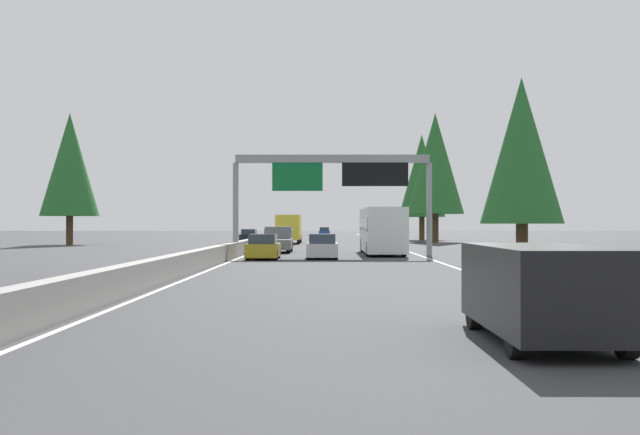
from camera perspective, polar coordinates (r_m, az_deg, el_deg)
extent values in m
plane|color=#38383A|center=(65.61, -4.34, -2.25)|extent=(320.00, 320.00, 0.00)
cube|color=gray|center=(85.56, -3.43, -1.52)|extent=(180.00, 0.56, 0.90)
cube|color=silver|center=(75.62, 5.03, -2.00)|extent=(160.00, 0.16, 0.01)
cube|color=silver|center=(75.55, -3.52, -2.00)|extent=(160.00, 0.16, 0.01)
cylinder|color=gray|center=(50.96, -6.05, 0.57)|extent=(0.36, 0.36, 5.95)
cylinder|color=gray|center=(51.06, 7.82, 0.57)|extent=(0.36, 0.36, 5.95)
cube|color=gray|center=(50.79, 0.89, 4.22)|extent=(0.50, 12.32, 0.50)
cube|color=#0C602D|center=(50.60, -1.63, 2.99)|extent=(0.12, 3.20, 1.90)
cube|color=black|center=(50.67, 3.96, 3.10)|extent=(0.16, 4.20, 1.50)
cube|color=black|center=(14.55, 15.55, -4.81)|extent=(5.00, 1.95, 1.44)
cube|color=#2D3847|center=(12.33, 18.35, -4.42)|extent=(0.08, 1.48, 0.56)
cylinder|color=black|center=(16.07, 11.00, -6.62)|extent=(0.70, 0.24, 0.70)
cylinder|color=black|center=(16.47, 16.89, -6.46)|extent=(0.70, 0.24, 0.70)
cylinder|color=black|center=(12.77, 13.83, -8.23)|extent=(0.70, 0.24, 0.70)
cylinder|color=black|center=(13.26, 21.10, -7.92)|extent=(0.70, 0.24, 0.70)
cube|color=silver|center=(47.09, 0.17, -2.32)|extent=(4.40, 1.80, 0.76)
cube|color=#2D3847|center=(46.85, 0.17, -1.52)|extent=(2.46, 1.51, 0.56)
cylinder|color=black|center=(48.51, -0.76, -2.51)|extent=(0.64, 0.22, 0.64)
cylinder|color=black|center=(48.51, 1.11, -2.51)|extent=(0.64, 0.22, 0.64)
cylinder|color=black|center=(45.70, -0.83, -2.64)|extent=(0.64, 0.22, 0.64)
cylinder|color=black|center=(45.69, 1.15, -2.64)|extent=(0.64, 0.22, 0.64)
cube|color=white|center=(54.12, 4.44, -0.89)|extent=(11.50, 2.50, 2.90)
cube|color=#2D3847|center=(54.12, 4.44, -0.50)|extent=(11.04, 2.55, 0.84)
cylinder|color=black|center=(58.10, 3.08, -1.99)|extent=(1.00, 0.30, 1.00)
cylinder|color=black|center=(58.24, 5.24, -1.99)|extent=(1.00, 0.30, 1.00)
cylinder|color=black|center=(50.06, 3.51, -2.24)|extent=(1.00, 0.30, 1.00)
cylinder|color=black|center=(50.22, 6.01, -2.23)|extent=(1.00, 0.30, 1.00)
cube|color=#1E4793|center=(129.64, 0.31, -1.12)|extent=(4.40, 1.80, 0.76)
cube|color=#2D3847|center=(129.41, 0.31, -0.82)|extent=(2.46, 1.51, 0.56)
cylinder|color=black|center=(131.05, -0.03, -1.20)|extent=(0.64, 0.22, 0.64)
cylinder|color=black|center=(131.05, 0.66, -1.20)|extent=(0.64, 0.22, 0.64)
cylinder|color=black|center=(128.24, -0.04, -1.22)|extent=(0.64, 0.22, 0.64)
cylinder|color=black|center=(128.23, 0.67, -1.22)|extent=(0.64, 0.22, 0.64)
cube|color=slate|center=(57.26, -3.05, -1.90)|extent=(5.60, 2.00, 0.70)
cube|color=slate|center=(58.25, -2.99, -1.09)|extent=(2.24, 1.84, 0.90)
cube|color=#2D3847|center=(58.25, -2.99, -1.00)|extent=(2.02, 1.92, 0.41)
cylinder|color=black|center=(59.16, -3.77, -2.06)|extent=(0.80, 0.28, 0.80)
cylinder|color=black|center=(59.06, -2.11, -2.06)|extent=(0.80, 0.28, 0.80)
cylinder|color=black|center=(55.48, -4.05, -2.17)|extent=(0.80, 0.28, 0.80)
cylinder|color=black|center=(55.37, -2.28, -2.17)|extent=(0.80, 0.28, 0.80)
cube|color=gold|center=(81.68, -2.26, -0.70)|extent=(6.12, 2.40, 2.50)
cube|color=silver|center=(85.93, -2.13, -0.88)|extent=(2.38, 2.30, 1.90)
cylinder|color=black|center=(85.83, -2.84, -1.52)|extent=(0.90, 0.28, 0.90)
cylinder|color=black|center=(85.73, -1.42, -1.52)|extent=(0.90, 0.28, 0.90)
cylinder|color=black|center=(80.06, -3.07, -1.60)|extent=(0.90, 0.28, 0.90)
cylinder|color=black|center=(79.96, -1.56, -1.60)|extent=(0.90, 0.28, 0.90)
cube|color=#AD931E|center=(46.65, -4.07, -2.34)|extent=(4.40, 1.80, 0.76)
cube|color=#2D3847|center=(46.41, -4.09, -1.53)|extent=(2.46, 1.51, 0.56)
cylinder|color=black|center=(48.12, -4.88, -2.53)|extent=(0.64, 0.22, 0.64)
cylinder|color=black|center=(48.00, -3.00, -2.54)|extent=(0.64, 0.22, 0.64)
cylinder|color=black|center=(45.32, -5.21, -2.66)|extent=(0.64, 0.22, 0.64)
cylinder|color=black|center=(45.20, -3.21, -2.67)|extent=(0.64, 0.22, 0.64)
cube|color=black|center=(87.37, -5.08, -1.45)|extent=(4.40, 1.80, 0.76)
cube|color=#2D3847|center=(87.14, -5.09, -1.02)|extent=(2.46, 1.51, 0.56)
cylinder|color=black|center=(88.86, -5.50, -1.56)|extent=(0.64, 0.22, 0.64)
cylinder|color=black|center=(88.71, -4.48, -1.57)|extent=(0.64, 0.22, 0.64)
cylinder|color=black|center=(86.06, -5.69, -1.60)|extent=(0.64, 0.22, 0.64)
cylinder|color=black|center=(85.90, -4.64, -1.60)|extent=(0.64, 0.22, 0.64)
cylinder|color=#4C3823|center=(41.17, 14.24, -1.87)|extent=(0.59, 0.59, 2.07)
cone|color=#236028|center=(41.32, 14.23, 4.68)|extent=(4.15, 4.15, 7.36)
cylinder|color=#4C3823|center=(63.31, 14.38, -1.18)|extent=(0.63, 0.63, 2.47)
cone|color=#143D19|center=(63.49, 14.37, 3.90)|extent=(4.95, 4.95, 8.77)
cylinder|color=#4C3823|center=(88.99, 8.25, -0.75)|extent=(0.70, 0.70, 3.15)
cone|color=#236028|center=(89.24, 8.25, 3.86)|extent=(6.31, 6.31, 11.18)
cylinder|color=#4C3823|center=(100.28, 7.30, -0.79)|extent=(0.68, 0.68, 2.91)
cone|color=#236028|center=(100.45, 7.30, 2.99)|extent=(5.82, 5.82, 10.31)
cylinder|color=#4C3823|center=(80.85, -17.48, -0.89)|extent=(0.67, 0.67, 2.82)
cone|color=#236028|center=(81.05, -17.47, 3.65)|extent=(5.64, 5.64, 10.00)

